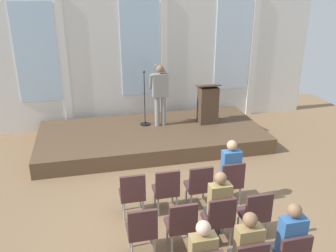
{
  "coord_description": "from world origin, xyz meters",
  "views": [
    {
      "loc": [
        -1.63,
        -5.13,
        4.13
      ],
      "look_at": [
        0.09,
        2.25,
        1.12
      ],
      "focal_mm": 38.39,
      "sensor_mm": 36.0,
      "label": 1
    }
  ],
  "objects_px": {
    "speaker": "(160,91)",
    "lectern": "(208,104)",
    "chair_r0_c3": "(230,180)",
    "audience_r1_c2": "(218,204)",
    "chair_r0_c2": "(199,184)",
    "audience_r2_c2": "(246,248)",
    "audience_r2_c3": "(289,240)",
    "chair_r1_c1": "(181,223)",
    "chair_r0_c1": "(166,188)",
    "mic_stand": "(145,113)",
    "chair_r1_c0": "(142,228)",
    "chair_r0_c0": "(132,192)",
    "audience_r0_c3": "(230,168)",
    "chair_r1_c2": "(219,217)",
    "chair_r1_c3": "(255,212)"
  },
  "relations": [
    {
      "from": "lectern",
      "to": "audience_r0_c3",
      "type": "xyz_separation_m",
      "value": [
        -0.69,
        -3.34,
        -0.21
      ]
    },
    {
      "from": "chair_r1_c1",
      "to": "audience_r2_c2",
      "type": "bearing_deg",
      "value": -57.31
    },
    {
      "from": "chair_r1_c2",
      "to": "chair_r0_c3",
      "type": "bearing_deg",
      "value": 59.28
    },
    {
      "from": "chair_r0_c0",
      "to": "chair_r1_c1",
      "type": "bearing_deg",
      "value": -59.28
    },
    {
      "from": "chair_r0_c3",
      "to": "audience_r2_c3",
      "type": "bearing_deg",
      "value": -90.0
    },
    {
      "from": "mic_stand",
      "to": "chair_r1_c0",
      "type": "distance_m",
      "value": 4.83
    },
    {
      "from": "speaker",
      "to": "lectern",
      "type": "relative_size",
      "value": 1.48
    },
    {
      "from": "chair_r0_c3",
      "to": "audience_r1_c2",
      "type": "height_order",
      "value": "audience_r1_c2"
    },
    {
      "from": "chair_r1_c2",
      "to": "chair_r1_c0",
      "type": "bearing_deg",
      "value": 180.0
    },
    {
      "from": "chair_r0_c3",
      "to": "mic_stand",
      "type": "bearing_deg",
      "value": 106.39
    },
    {
      "from": "chair_r0_c3",
      "to": "audience_r2_c2",
      "type": "relative_size",
      "value": 0.71
    },
    {
      "from": "chair_r1_c2",
      "to": "speaker",
      "type": "bearing_deg",
      "value": 90.19
    },
    {
      "from": "chair_r0_c2",
      "to": "audience_r2_c2",
      "type": "bearing_deg",
      "value": -90.0
    },
    {
      "from": "chair_r1_c0",
      "to": "speaker",
      "type": "bearing_deg",
      "value": 74.53
    },
    {
      "from": "chair_r1_c0",
      "to": "audience_r1_c2",
      "type": "relative_size",
      "value": 0.7
    },
    {
      "from": "chair_r1_c0",
      "to": "chair_r1_c1",
      "type": "distance_m",
      "value": 0.65
    },
    {
      "from": "mic_stand",
      "to": "chair_r0_c3",
      "type": "xyz_separation_m",
      "value": [
        1.08,
        -3.66,
        -0.21
      ]
    },
    {
      "from": "mic_stand",
      "to": "audience_r0_c3",
      "type": "bearing_deg",
      "value": -73.27
    },
    {
      "from": "mic_stand",
      "to": "lectern",
      "type": "distance_m",
      "value": 1.8
    },
    {
      "from": "audience_r0_c3",
      "to": "chair_r1_c0",
      "type": "relative_size",
      "value": 1.45
    },
    {
      "from": "lectern",
      "to": "audience_r2_c3",
      "type": "bearing_deg",
      "value": -97.15
    },
    {
      "from": "chair_r0_c0",
      "to": "audience_r1_c2",
      "type": "relative_size",
      "value": 0.7
    },
    {
      "from": "chair_r0_c1",
      "to": "chair_r1_c0",
      "type": "xyz_separation_m",
      "value": [
        -0.65,
        -1.09,
        0.0
      ]
    },
    {
      "from": "chair_r0_c1",
      "to": "chair_r1_c2",
      "type": "height_order",
      "value": "same"
    },
    {
      "from": "lectern",
      "to": "chair_r0_c2",
      "type": "relative_size",
      "value": 1.23
    },
    {
      "from": "audience_r0_c3",
      "to": "chair_r1_c0",
      "type": "xyz_separation_m",
      "value": [
        -1.94,
        -1.17,
        -0.22
      ]
    },
    {
      "from": "chair_r0_c1",
      "to": "audience_r2_c3",
      "type": "bearing_deg",
      "value": -58.35
    },
    {
      "from": "chair_r1_c3",
      "to": "audience_r2_c2",
      "type": "distance_m",
      "value": 1.22
    },
    {
      "from": "chair_r0_c1",
      "to": "audience_r1_c2",
      "type": "distance_m",
      "value": 1.22
    },
    {
      "from": "chair_r0_c1",
      "to": "chair_r0_c0",
      "type": "bearing_deg",
      "value": 180.0
    },
    {
      "from": "mic_stand",
      "to": "chair_r0_c1",
      "type": "xyz_separation_m",
      "value": [
        -0.22,
        -3.66,
        -0.21
      ]
    },
    {
      "from": "chair_r1_c0",
      "to": "audience_r2_c3",
      "type": "height_order",
      "value": "audience_r2_c3"
    },
    {
      "from": "speaker",
      "to": "chair_r0_c0",
      "type": "height_order",
      "value": "speaker"
    },
    {
      "from": "chair_r1_c2",
      "to": "audience_r2_c2",
      "type": "relative_size",
      "value": 0.71
    },
    {
      "from": "chair_r0_c3",
      "to": "audience_r2_c2",
      "type": "xyz_separation_m",
      "value": [
        -0.65,
        -2.1,
        0.2
      ]
    },
    {
      "from": "chair_r0_c1",
      "to": "audience_r2_c3",
      "type": "distance_m",
      "value": 2.48
    },
    {
      "from": "audience_r0_c3",
      "to": "chair_r1_c2",
      "type": "distance_m",
      "value": 1.36
    },
    {
      "from": "chair_r0_c1",
      "to": "chair_r0_c2",
      "type": "bearing_deg",
      "value": 0.0
    },
    {
      "from": "chair_r0_c1",
      "to": "chair_r1_c3",
      "type": "xyz_separation_m",
      "value": [
        1.3,
        -1.09,
        0.0
      ]
    },
    {
      "from": "chair_r1_c0",
      "to": "audience_r2_c2",
      "type": "bearing_deg",
      "value": -37.93
    },
    {
      "from": "speaker",
      "to": "chair_r0_c1",
      "type": "xyz_separation_m",
      "value": [
        -0.63,
        -3.54,
        -0.88
      ]
    },
    {
      "from": "chair_r0_c0",
      "to": "audience_r2_c3",
      "type": "distance_m",
      "value": 2.87
    },
    {
      "from": "audience_r1_c2",
      "to": "audience_r2_c3",
      "type": "bearing_deg",
      "value": -59.31
    },
    {
      "from": "lectern",
      "to": "chair_r0_c0",
      "type": "bearing_deg",
      "value": -127.61
    },
    {
      "from": "mic_stand",
      "to": "audience_r1_c2",
      "type": "distance_m",
      "value": 4.69
    },
    {
      "from": "audience_r0_c3",
      "to": "chair_r1_c3",
      "type": "bearing_deg",
      "value": -90.0
    },
    {
      "from": "chair_r1_c2",
      "to": "chair_r1_c1",
      "type": "bearing_deg",
      "value": 180.0
    },
    {
      "from": "chair_r1_c2",
      "to": "audience_r2_c3",
      "type": "relative_size",
      "value": 0.68
    },
    {
      "from": "audience_r0_c3",
      "to": "chair_r1_c3",
      "type": "relative_size",
      "value": 1.45
    },
    {
      "from": "chair_r1_c1",
      "to": "audience_r1_c2",
      "type": "height_order",
      "value": "audience_r1_c2"
    }
  ]
}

